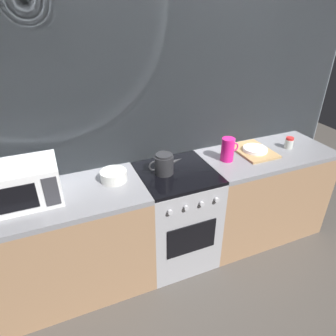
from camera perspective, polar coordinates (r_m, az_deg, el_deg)
ground_plane at (r=2.94m, az=1.40°, el=-16.05°), size 8.00×8.00×0.00m
back_wall at (r=2.53m, az=-1.29°, el=8.61°), size 3.60×0.05×2.40m
counter_left at (r=2.50m, az=-18.29°, el=-13.74°), size 1.20×0.60×0.90m
stove_unit at (r=2.64m, az=1.53°, el=-9.20°), size 0.60×0.63×0.90m
counter_right at (r=3.06m, az=17.17°, el=-4.69°), size 1.20×0.60×0.90m
microwave at (r=2.20m, az=-25.89°, el=-2.72°), size 0.46×0.35×0.27m
kettle at (r=2.33m, az=-0.75°, el=0.77°), size 0.28×0.15×0.17m
mixing_bowl at (r=2.29m, az=-10.32°, el=-1.46°), size 0.20×0.20×0.08m
pitcher at (r=2.56m, az=11.33°, el=3.50°), size 0.16×0.11×0.20m
dish_pile at (r=2.80m, az=16.06°, el=3.28°), size 0.30×0.40×0.06m
spice_jar at (r=2.97m, az=22.06°, el=4.47°), size 0.08×0.08×0.10m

